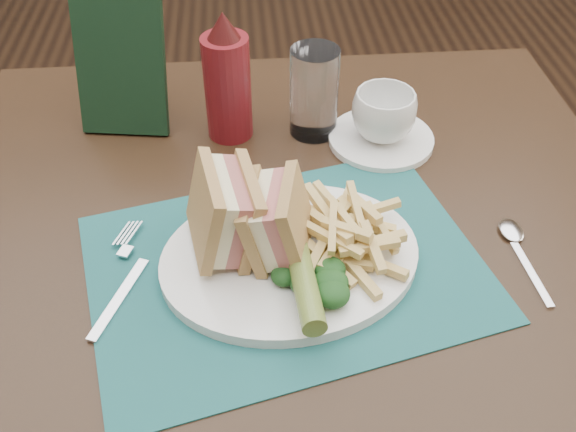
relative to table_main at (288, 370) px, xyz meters
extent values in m
plane|color=black|center=(0.00, 0.50, -0.38)|extent=(7.00, 7.00, 0.00)
cube|color=#1A5454|center=(-0.01, -0.11, 0.38)|extent=(0.50, 0.41, 0.00)
cylinder|color=#5B722B|center=(0.00, -0.17, 0.41)|extent=(0.03, 0.12, 0.03)
cylinder|color=white|center=(0.14, 0.12, 0.38)|extent=(0.19, 0.19, 0.01)
imported|color=white|center=(0.14, 0.12, 0.42)|extent=(0.11, 0.11, 0.07)
cylinder|color=white|center=(0.05, 0.16, 0.44)|extent=(0.07, 0.07, 0.13)
cube|color=black|center=(-0.22, 0.20, 0.47)|extent=(0.13, 0.09, 0.20)
camera|label=1|loc=(-0.05, -0.61, 0.92)|focal=40.00mm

